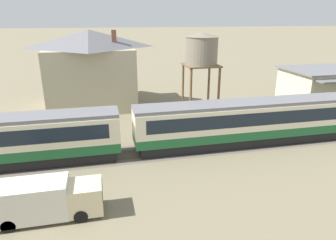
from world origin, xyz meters
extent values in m
cube|color=#1E6033|center=(-25.54, -0.09, 1.30)|extent=(21.09, 2.85, 0.80)
cube|color=beige|center=(-25.54, -0.09, 2.74)|extent=(21.09, 2.85, 2.09)
cube|color=#192330|center=(-25.54, -0.09, 2.85)|extent=(19.40, 2.89, 1.17)
cube|color=slate|center=(-25.54, -0.09, 3.94)|extent=(21.09, 2.68, 0.30)
cube|color=black|center=(-25.54, -0.09, 0.46)|extent=(20.24, 2.45, 0.88)
cylinder|color=black|center=(-18.58, -0.80, 0.45)|extent=(0.90, 0.18, 0.90)
cylinder|color=black|center=(-18.58, 0.63, 0.45)|extent=(0.90, 0.18, 0.90)
cylinder|color=black|center=(-32.50, -0.80, 0.45)|extent=(0.90, 0.18, 0.90)
cylinder|color=black|center=(-32.50, 0.63, 0.45)|extent=(0.90, 0.18, 0.90)
cylinder|color=black|center=(-40.87, -0.80, 0.45)|extent=(0.90, 0.18, 0.90)
cylinder|color=black|center=(-40.87, 0.63, 0.45)|extent=(0.90, 0.18, 0.90)
cube|color=#665B51|center=(-20.68, -0.09, 0.01)|extent=(171.53, 3.60, 0.01)
cube|color=#4C4238|center=(-20.68, -0.80, 0.02)|extent=(171.53, 0.12, 0.04)
cube|color=#4C4238|center=(-20.68, 0.63, 0.02)|extent=(171.53, 0.12, 0.04)
cube|color=beige|center=(-9.76, 9.92, 2.28)|extent=(9.44, 7.23, 4.56)
cube|color=slate|center=(-9.76, 9.92, 4.66)|extent=(10.20, 7.81, 0.20)
cube|color=#BCB293|center=(-39.59, 15.83, 3.77)|extent=(10.59, 9.10, 7.55)
pyramid|color=slate|center=(-39.59, 15.83, 8.63)|extent=(11.44, 9.83, 2.17)
cube|color=brown|center=(-36.62, 14.01, 8.74)|extent=(0.56, 0.56, 1.95)
cylinder|color=brown|center=(-25.34, 11.35, 2.89)|extent=(0.28, 0.28, 5.78)
cylinder|color=brown|center=(-28.70, 11.35, 2.89)|extent=(0.28, 0.28, 5.78)
cylinder|color=brown|center=(-25.34, 7.98, 2.89)|extent=(0.28, 0.28, 5.78)
cylinder|color=brown|center=(-28.70, 7.98, 2.89)|extent=(0.28, 0.28, 5.78)
cube|color=brown|center=(-27.02, 9.66, 5.86)|extent=(3.86, 3.86, 0.16)
cylinder|color=slate|center=(-27.02, 9.66, 7.49)|extent=(3.67, 3.67, 3.10)
cone|color=slate|center=(-27.02, 9.66, 9.29)|extent=(3.85, 3.85, 0.50)
cube|color=beige|center=(-39.81, -7.50, 1.09)|extent=(1.92, 1.95, 1.74)
cube|color=#192330|center=(-38.85, -7.50, 1.44)|extent=(0.03, 1.62, 0.77)
cube|color=silver|center=(-43.01, -7.50, 1.29)|extent=(4.47, 2.03, 2.14)
cylinder|color=black|center=(-40.13, -8.39, 0.40)|extent=(0.80, 0.26, 0.80)
cylinder|color=black|center=(-40.13, -6.62, 0.40)|extent=(0.80, 0.26, 0.80)
cylinder|color=black|center=(-43.96, -8.39, 0.40)|extent=(0.80, 0.26, 0.80)
cylinder|color=black|center=(-43.96, -6.62, 0.40)|extent=(0.80, 0.26, 0.80)
camera|label=1|loc=(-38.40, -23.52, 11.27)|focal=32.00mm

